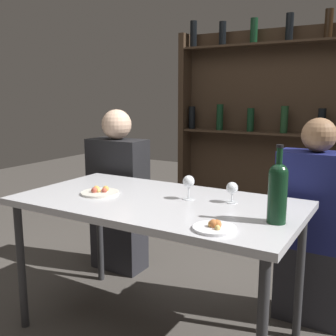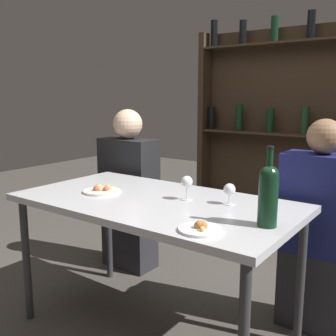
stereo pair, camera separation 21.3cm
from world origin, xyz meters
name	(u,v)px [view 1 (the left image)]	position (x,y,z in m)	size (l,w,h in m)	color
ground_plane	(157,331)	(0.00, 0.00, 0.00)	(10.00, 10.00, 0.00)	#47423D
dining_table	(157,211)	(0.00, 0.00, 0.70)	(1.49, 0.79, 0.76)	silver
wine_rack_wall	(269,124)	(0.00, 2.03, 1.04)	(1.82, 0.21, 2.03)	#38281C
wine_bottle	(278,190)	(0.64, -0.06, 0.91)	(0.08, 0.08, 0.34)	black
wine_glass_0	(232,189)	(0.36, 0.15, 0.84)	(0.06, 0.06, 0.11)	silver
wine_glass_1	(189,182)	(0.14, 0.09, 0.85)	(0.06, 0.06, 0.13)	silver
food_plate_0	(100,192)	(-0.34, -0.05, 0.77)	(0.21, 0.21, 0.04)	silver
food_plate_1	(215,227)	(0.45, -0.28, 0.77)	(0.18, 0.18, 0.04)	white
seated_person_left	(118,196)	(-0.69, 0.57, 0.57)	(0.43, 0.22, 1.20)	#26262B
seated_person_right	(312,229)	(0.69, 0.57, 0.55)	(0.40, 0.22, 1.18)	#26262B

